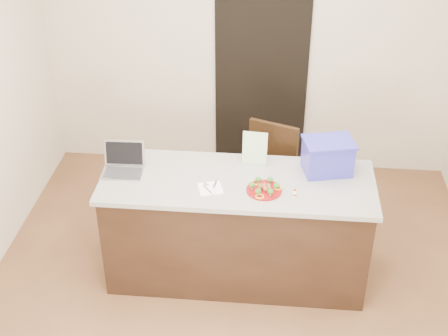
# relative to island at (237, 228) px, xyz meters

# --- Properties ---
(ground) EXTENTS (4.00, 4.00, 0.00)m
(ground) POSITION_rel_island_xyz_m (0.00, -0.25, -0.46)
(ground) COLOR brown
(ground) RESTS_ON ground
(room_shell) EXTENTS (4.00, 4.00, 4.00)m
(room_shell) POSITION_rel_island_xyz_m (0.00, -0.25, 1.16)
(room_shell) COLOR white
(room_shell) RESTS_ON ground
(doorway) EXTENTS (0.90, 0.02, 2.00)m
(doorway) POSITION_rel_island_xyz_m (0.10, 1.73, 0.54)
(doorway) COLOR black
(doorway) RESTS_ON ground
(island) EXTENTS (2.06, 0.76, 0.92)m
(island) POSITION_rel_island_xyz_m (0.00, 0.00, 0.00)
(island) COLOR black
(island) RESTS_ON ground
(plate) EXTENTS (0.26, 0.26, 0.02)m
(plate) POSITION_rel_island_xyz_m (0.20, -0.13, 0.47)
(plate) COLOR maroon
(plate) RESTS_ON island
(meatballs) EXTENTS (0.10, 0.10, 0.04)m
(meatballs) POSITION_rel_island_xyz_m (0.21, -0.12, 0.49)
(meatballs) COLOR brown
(meatballs) RESTS_ON plate
(broccoli) EXTENTS (0.22, 0.20, 0.04)m
(broccoli) POSITION_rel_island_xyz_m (0.20, -0.13, 0.51)
(broccoli) COLOR #235115
(broccoli) RESTS_ON plate
(pepper_rings) EXTENTS (0.23, 0.23, 0.01)m
(pepper_rings) POSITION_rel_island_xyz_m (0.20, -0.13, 0.48)
(pepper_rings) COLOR yellow
(pepper_rings) RESTS_ON plate
(napkin) EXTENTS (0.21, 0.21, 0.01)m
(napkin) POSITION_rel_island_xyz_m (-0.19, -0.13, 0.46)
(napkin) COLOR white
(napkin) RESTS_ON island
(fork) EXTENTS (0.08, 0.14, 0.00)m
(fork) POSITION_rel_island_xyz_m (-0.21, -0.13, 0.47)
(fork) COLOR #ACACB1
(fork) RESTS_ON napkin
(knife) EXTENTS (0.03, 0.19, 0.01)m
(knife) POSITION_rel_island_xyz_m (-0.16, -0.15, 0.47)
(knife) COLOR white
(knife) RESTS_ON napkin
(yogurt_bottle) EXTENTS (0.03, 0.03, 0.06)m
(yogurt_bottle) POSITION_rel_island_xyz_m (0.42, -0.18, 0.48)
(yogurt_bottle) COLOR white
(yogurt_bottle) RESTS_ON island
(laptop) EXTENTS (0.32, 0.25, 0.22)m
(laptop) POSITION_rel_island_xyz_m (-0.88, 0.06, 0.52)
(laptop) COLOR #A6A6AA
(laptop) RESTS_ON island
(leaflet) EXTENTS (0.19, 0.06, 0.27)m
(leaflet) POSITION_rel_island_xyz_m (0.11, 0.25, 0.59)
(leaflet) COLOR white
(leaflet) RESTS_ON island
(blue_box) EXTENTS (0.42, 0.34, 0.27)m
(blue_box) POSITION_rel_island_xyz_m (0.67, 0.18, 0.59)
(blue_box) COLOR #312EA9
(blue_box) RESTS_ON island
(chair) EXTENTS (0.57, 0.58, 1.00)m
(chair) POSITION_rel_island_xyz_m (0.25, 0.66, 0.10)
(chair) COLOR black
(chair) RESTS_ON ground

